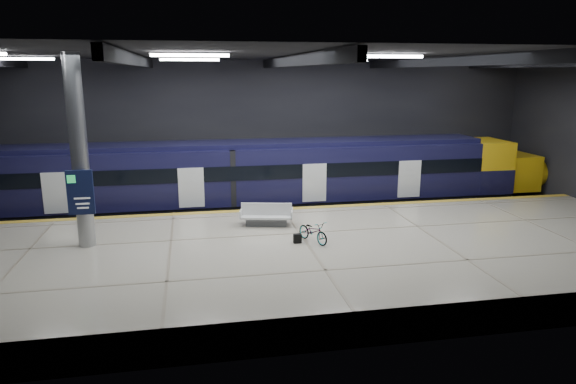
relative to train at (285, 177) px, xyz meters
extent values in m
plane|color=black|center=(-0.61, -5.50, -2.06)|extent=(30.00, 30.00, 0.00)
cube|color=black|center=(-0.61, 2.50, 1.94)|extent=(30.00, 0.10, 8.00)
cube|color=black|center=(-0.61, -13.50, 1.94)|extent=(30.00, 0.10, 8.00)
cube|color=black|center=(-0.61, -5.50, 5.94)|extent=(30.00, 16.00, 0.10)
cube|color=black|center=(-6.61, -5.50, 5.69)|extent=(0.25, 16.00, 0.40)
cube|color=black|center=(-0.61, -5.50, 5.69)|extent=(0.25, 16.00, 0.40)
cube|color=black|center=(5.39, -5.50, 5.69)|extent=(0.25, 16.00, 0.40)
cube|color=black|center=(11.39, -5.50, 5.69)|extent=(0.25, 16.00, 0.40)
cube|color=white|center=(-4.61, -7.50, 5.82)|extent=(2.60, 0.18, 0.10)
cube|color=white|center=(2.39, -7.50, 5.82)|extent=(2.60, 0.18, 0.10)
cube|color=white|center=(9.39, -7.50, 5.82)|extent=(2.60, 0.18, 0.10)
cube|color=white|center=(-11.61, -1.50, 5.82)|extent=(2.60, 0.18, 0.10)
cube|color=white|center=(-4.61, -1.50, 5.82)|extent=(2.60, 0.18, 0.10)
cube|color=white|center=(2.39, -1.50, 5.82)|extent=(2.60, 0.18, 0.10)
cube|color=white|center=(9.39, -1.50, 5.82)|extent=(2.60, 0.18, 0.10)
cube|color=beige|center=(-0.61, -8.00, -1.51)|extent=(30.00, 11.00, 1.10)
cube|color=gold|center=(-0.61, -2.75, -0.95)|extent=(30.00, 0.40, 0.01)
cube|color=gray|center=(-0.61, -0.72, -1.98)|extent=(30.00, 0.08, 0.16)
cube|color=gray|center=(-0.61, 0.72, -1.98)|extent=(30.00, 0.08, 0.16)
cube|color=black|center=(-1.80, 0.00, -1.51)|extent=(24.00, 2.58, 0.80)
cube|color=black|center=(-1.80, 0.00, 0.27)|extent=(24.00, 2.80, 2.75)
cube|color=black|center=(-1.80, 0.00, 1.76)|extent=(24.00, 2.30, 0.24)
cube|color=black|center=(-1.80, -1.41, 0.54)|extent=(24.00, 0.04, 0.70)
cube|color=white|center=(1.20, -1.41, -0.06)|extent=(1.20, 0.05, 1.90)
cube|color=yellow|center=(11.20, 0.00, 0.27)|extent=(2.00, 2.80, 2.75)
ellipsoid|color=yellow|center=(13.80, 0.00, -0.21)|extent=(3.60, 2.52, 1.90)
cube|color=black|center=(11.50, 0.00, 0.44)|extent=(1.60, 2.38, 0.80)
cube|color=#595B60|center=(-1.75, -5.20, -0.80)|extent=(1.76, 0.89, 0.32)
cube|color=silver|center=(-1.75, -5.20, -0.56)|extent=(2.25, 1.34, 0.08)
cube|color=silver|center=(-1.75, -5.20, -0.26)|extent=(2.07, 0.55, 0.53)
cube|color=silver|center=(-2.78, -4.97, -0.43)|extent=(0.26, 0.89, 0.32)
cube|color=silver|center=(-0.73, -5.44, -0.43)|extent=(0.26, 0.89, 0.32)
imported|color=#99999E|center=(-0.35, -7.68, -0.54)|extent=(1.20, 1.67, 0.83)
cube|color=black|center=(-0.95, -7.68, -0.78)|extent=(0.30, 0.19, 0.35)
cylinder|color=#9EA0A5|center=(-8.61, -6.50, 2.49)|extent=(0.60, 0.60, 6.90)
cube|color=#0F1639|center=(-8.61, -6.92, 1.14)|extent=(0.90, 0.12, 1.60)
camera|label=1|loc=(-4.69, -25.54, 5.25)|focal=32.00mm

